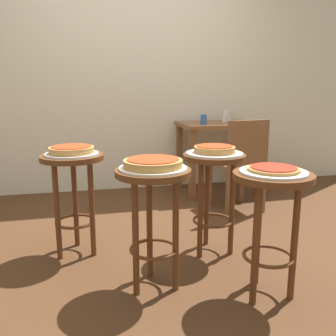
# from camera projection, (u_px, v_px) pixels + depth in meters

# --- Properties ---
(ground_plane) EXTENTS (6.00, 6.00, 0.00)m
(ground_plane) POSITION_uv_depth(u_px,v_px,m) (168.00, 244.00, 2.67)
(ground_plane) COLOR #4C2D19
(back_wall) EXTENTS (6.00, 0.10, 3.00)m
(back_wall) POSITION_uv_depth(u_px,v_px,m) (133.00, 52.00, 3.92)
(back_wall) COLOR beige
(back_wall) RESTS_ON ground_plane
(stool_foreground) EXTENTS (0.41, 0.41, 0.69)m
(stool_foreground) POSITION_uv_depth(u_px,v_px,m) (271.00, 205.00, 1.90)
(stool_foreground) COLOR #5B3319
(stool_foreground) RESTS_ON ground_plane
(serving_plate_foreground) EXTENTS (0.35, 0.35, 0.01)m
(serving_plate_foreground) POSITION_uv_depth(u_px,v_px,m) (273.00, 172.00, 1.86)
(serving_plate_foreground) COLOR silver
(serving_plate_foreground) RESTS_ON stool_foreground
(pizza_foreground) EXTENTS (0.27, 0.27, 0.02)m
(pizza_foreground) POSITION_uv_depth(u_px,v_px,m) (274.00, 169.00, 1.86)
(pizza_foreground) COLOR #B78442
(pizza_foreground) RESTS_ON serving_plate_foreground
(stool_middle) EXTENTS (0.41, 0.41, 0.69)m
(stool_middle) POSITION_uv_depth(u_px,v_px,m) (153.00, 200.00, 1.99)
(stool_middle) COLOR #5B3319
(stool_middle) RESTS_ON ground_plane
(serving_plate_middle) EXTENTS (0.37, 0.37, 0.01)m
(serving_plate_middle) POSITION_uv_depth(u_px,v_px,m) (153.00, 168.00, 1.95)
(serving_plate_middle) COLOR white
(serving_plate_middle) RESTS_ON stool_middle
(pizza_middle) EXTENTS (0.32, 0.32, 0.05)m
(pizza_middle) POSITION_uv_depth(u_px,v_px,m) (153.00, 163.00, 1.94)
(pizza_middle) COLOR tan
(pizza_middle) RESTS_ON serving_plate_middle
(stool_leftside) EXTENTS (0.41, 0.41, 0.69)m
(stool_leftside) POSITION_uv_depth(u_px,v_px,m) (214.00, 180.00, 2.43)
(stool_leftside) COLOR #5B3319
(stool_leftside) RESTS_ON ground_plane
(serving_plate_leftside) EXTENTS (0.38, 0.38, 0.01)m
(serving_plate_leftside) POSITION_uv_depth(u_px,v_px,m) (214.00, 153.00, 2.39)
(serving_plate_leftside) COLOR silver
(serving_plate_leftside) RESTS_ON stool_leftside
(pizza_leftside) EXTENTS (0.27, 0.27, 0.05)m
(pizza_leftside) POSITION_uv_depth(u_px,v_px,m) (215.00, 149.00, 2.39)
(pizza_leftside) COLOR #B78442
(pizza_leftside) RESTS_ON serving_plate_leftside
(stool_rear) EXTENTS (0.41, 0.41, 0.69)m
(stool_rear) POSITION_uv_depth(u_px,v_px,m) (73.00, 180.00, 2.41)
(stool_rear) COLOR #5B3319
(stool_rear) RESTS_ON ground_plane
(serving_plate_rear) EXTENTS (0.35, 0.35, 0.01)m
(serving_plate_rear) POSITION_uv_depth(u_px,v_px,m) (72.00, 154.00, 2.37)
(serving_plate_rear) COLOR silver
(serving_plate_rear) RESTS_ON stool_rear
(pizza_rear) EXTENTS (0.29, 0.29, 0.05)m
(pizza_rear) POSITION_uv_depth(u_px,v_px,m) (72.00, 150.00, 2.37)
(pizza_rear) COLOR tan
(pizza_rear) RESTS_ON serving_plate_rear
(dining_table) EXTENTS (0.83, 0.61, 0.76)m
(dining_table) POSITION_uv_depth(u_px,v_px,m) (218.00, 137.00, 3.91)
(dining_table) COLOR brown
(dining_table) RESTS_ON ground_plane
(cup_near_edge) EXTENTS (0.06, 0.06, 0.10)m
(cup_near_edge) POSITION_uv_depth(u_px,v_px,m) (203.00, 119.00, 3.68)
(cup_near_edge) COLOR #3360B2
(cup_near_edge) RESTS_ON dining_table
(cup_far_edge) EXTENTS (0.08, 0.08, 0.12)m
(cup_far_edge) POSITION_uv_depth(u_px,v_px,m) (227.00, 116.00, 3.99)
(cup_far_edge) COLOR silver
(cup_far_edge) RESTS_ON dining_table
(condiment_shaker) EXTENTS (0.04, 0.04, 0.08)m
(condiment_shaker) POSITION_uv_depth(u_px,v_px,m) (224.00, 118.00, 3.95)
(condiment_shaker) COLOR white
(condiment_shaker) RESTS_ON dining_table
(wooden_chair) EXTENTS (0.45, 0.45, 0.85)m
(wooden_chair) POSITION_uv_depth(u_px,v_px,m) (240.00, 162.00, 3.30)
(wooden_chair) COLOR brown
(wooden_chair) RESTS_ON ground_plane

